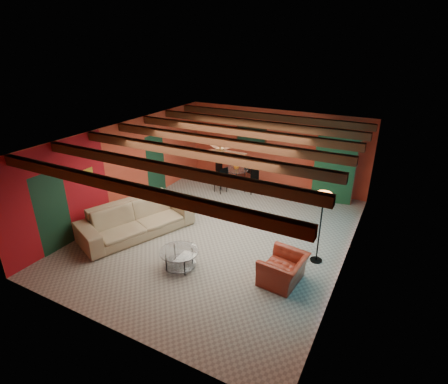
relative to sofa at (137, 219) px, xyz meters
The scene contains 11 objects.
room 3.01m from the sofa, 30.56° to the left, with size 6.52×8.01×2.71m.
sofa is the anchor object (origin of this frame).
armchair 4.20m from the sofa, ahead, with size 0.99×0.87×0.64m, color maroon.
coffee_table 2.08m from the sofa, 21.96° to the right, with size 0.90×0.90×0.46m, color silver, non-canonical shape.
dining_table 4.33m from the sofa, 77.89° to the left, with size 1.77×1.77×0.92m, color silver, non-canonical shape.
armoire 6.38m from the sofa, 48.66° to the left, with size 1.20×0.59×2.10m, color maroon.
floor_lamp 4.77m from the sofa, 12.12° to the left, with size 0.36×0.36×1.78m, color black, non-canonical shape.
ceiling_fan 2.97m from the sofa, 28.14° to the left, with size 1.50×1.50×0.44m, color #472614, non-canonical shape.
painting 5.29m from the sofa, 77.72° to the left, with size 1.05×0.03×0.65m, color black.
potted_plant 6.63m from the sofa, 48.66° to the left, with size 0.42×0.36×0.47m, color #26661E.
vase 4.37m from the sofa, 77.89° to the left, with size 0.20×0.20×0.20m, color orange.
Camera 1 is at (4.04, -7.40, 4.93)m, focal length 28.39 mm.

